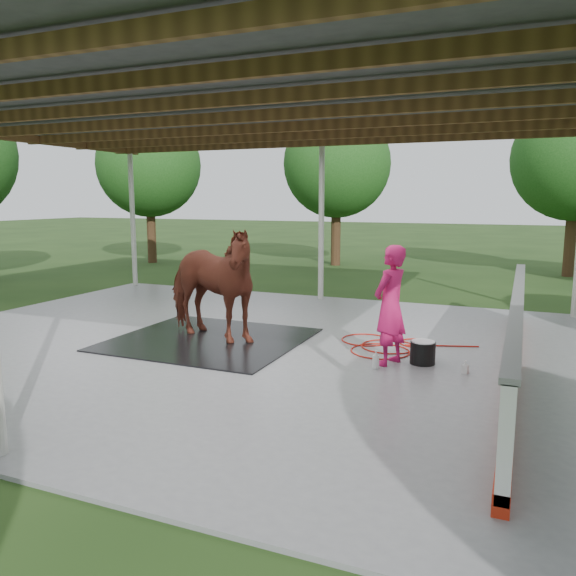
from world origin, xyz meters
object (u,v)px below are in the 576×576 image
at_px(dasher_board, 515,337).
at_px(handler, 390,305).
at_px(horse, 208,283).
at_px(wash_bucket, 423,352).

relative_size(dasher_board, handler, 4.41).
relative_size(horse, handler, 1.30).
relative_size(horse, wash_bucket, 6.16).
bearing_deg(dasher_board, wash_bucket, 179.05).
bearing_deg(wash_bucket, dasher_board, -0.95).
bearing_deg(wash_bucket, handler, -155.74).
bearing_deg(horse, handler, -77.51).
bearing_deg(dasher_board, handler, -173.77).
height_order(handler, wash_bucket, handler).
distance_m(dasher_board, horse, 5.05).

